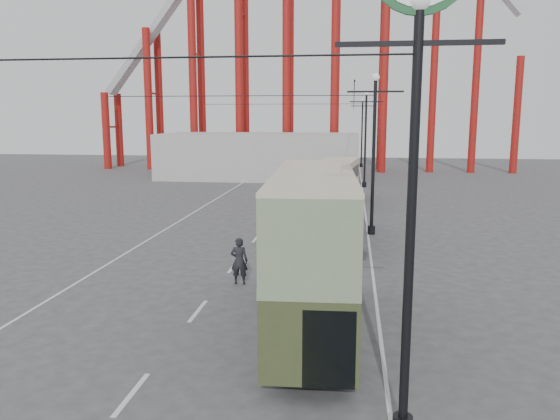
# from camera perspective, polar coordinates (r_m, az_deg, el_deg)

# --- Properties ---
(ground) EXTENTS (160.00, 160.00, 0.00)m
(ground) POSITION_cam_1_polar(r_m,az_deg,el_deg) (16.35, -9.09, -15.38)
(ground) COLOR #454547
(ground) RESTS_ON ground
(road_markings) EXTENTS (12.52, 120.00, 0.01)m
(road_markings) POSITION_cam_1_polar(r_m,az_deg,el_deg) (34.94, -1.23, -1.64)
(road_markings) COLOR silver
(road_markings) RESTS_ON ground
(lamp_post_near) EXTENTS (3.20, 0.44, 10.80)m
(lamp_post_near) POSITION_cam_1_polar(r_m,az_deg,el_deg) (11.25, 14.16, 14.32)
(lamp_post_near) COLOR black
(lamp_post_near) RESTS_ON ground
(lamp_post_mid) EXTENTS (3.20, 0.44, 9.32)m
(lamp_post_mid) POSITION_cam_1_polar(r_m,az_deg,el_deg) (32.25, 9.74, 5.65)
(lamp_post_mid) COLOR black
(lamp_post_mid) RESTS_ON ground
(lamp_post_far) EXTENTS (3.20, 0.44, 9.32)m
(lamp_post_far) POSITION_cam_1_polar(r_m,az_deg,el_deg) (54.21, 8.91, 7.29)
(lamp_post_far) COLOR black
(lamp_post_far) RESTS_ON ground
(lamp_post_distant) EXTENTS (3.20, 0.44, 9.32)m
(lamp_post_distant) POSITION_cam_1_polar(r_m,az_deg,el_deg) (76.19, 8.56, 7.98)
(lamp_post_distant) COLOR black
(lamp_post_distant) RESTS_ON ground
(fairground_shed) EXTENTS (22.00, 10.00, 5.00)m
(fairground_shed) POSITION_cam_1_polar(r_m,az_deg,el_deg) (62.18, -2.08, 5.69)
(fairground_shed) COLOR #AAAAA5
(fairground_shed) RESTS_ON ground
(double_decker_bus) EXTENTS (2.90, 9.79, 5.20)m
(double_decker_bus) POSITION_cam_1_polar(r_m,az_deg,el_deg) (17.40, 3.55, -3.54)
(double_decker_bus) COLOR #374425
(double_decker_bus) RESTS_ON ground
(single_decker_green) EXTENTS (2.47, 10.17, 2.87)m
(single_decker_green) POSITION_cam_1_polar(r_m,az_deg,el_deg) (30.89, 5.66, -0.15)
(single_decker_green) COLOR gray
(single_decker_green) RESTS_ON ground
(single_decker_cream) EXTENTS (3.91, 10.92, 3.32)m
(single_decker_cream) POSITION_cam_1_polar(r_m,az_deg,el_deg) (44.29, 5.83, 3.18)
(single_decker_cream) COLOR beige
(single_decker_cream) RESTS_ON ground
(pedestrian) EXTENTS (0.74, 0.50, 1.98)m
(pedestrian) POSITION_cam_1_polar(r_m,az_deg,el_deg) (22.78, -4.28, -5.33)
(pedestrian) COLOR black
(pedestrian) RESTS_ON ground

